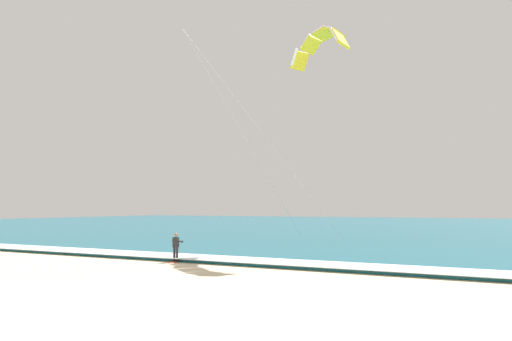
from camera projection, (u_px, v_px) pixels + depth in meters
sea at (397, 225)px, 79.85m from camera, size 200.00×120.00×0.20m
surf_foam at (218, 258)px, 27.23m from camera, size 200.00×2.68×0.04m
surfboard at (176, 262)px, 27.25m from camera, size 0.46×1.40×0.09m
kitesurfer at (176, 246)px, 27.33m from camera, size 0.55×0.53×1.69m
kite_primary at (320, 43)px, 32.86m from camera, size 8.76×9.82×14.48m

